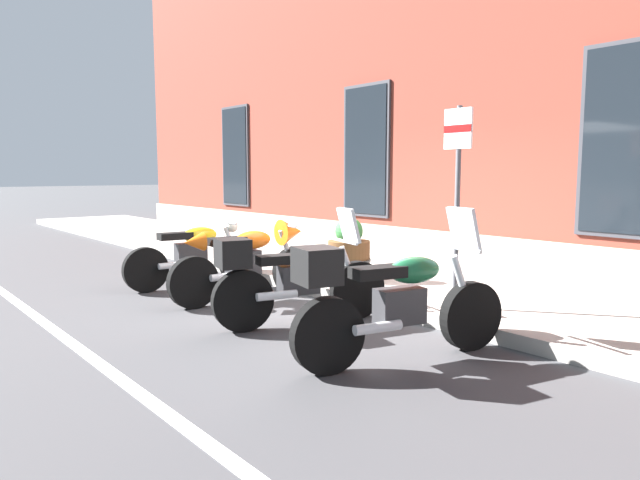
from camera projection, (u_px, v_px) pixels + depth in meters
ground_plane at (332, 302)px, 7.52m from camera, size 140.00×140.00×0.00m
sidewalk at (407, 282)px, 8.45m from camera, size 29.79×2.95×0.16m
lane_stripe at (80, 349)px, 5.49m from camera, size 29.79×0.12×0.01m
brick_pub_facade at (556, 59)px, 10.56m from camera, size 23.79×5.15×7.55m
motorcycle_yellow_naked at (195, 255)px, 8.48m from camera, size 0.62×2.09×0.95m
motorcycle_orange_sport at (252, 257)px, 7.59m from camera, size 0.62×2.18×1.05m
motorcycle_silver_touring at (294, 278)px, 6.30m from camera, size 0.86×2.02×1.29m
motorcycle_green_touring at (394, 300)px, 5.05m from camera, size 0.86×2.16×1.37m
parking_sign at (457, 178)px, 6.36m from camera, size 0.36×0.07×2.26m
barrel_planter at (349, 254)px, 8.22m from camera, size 0.63×0.63×0.90m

